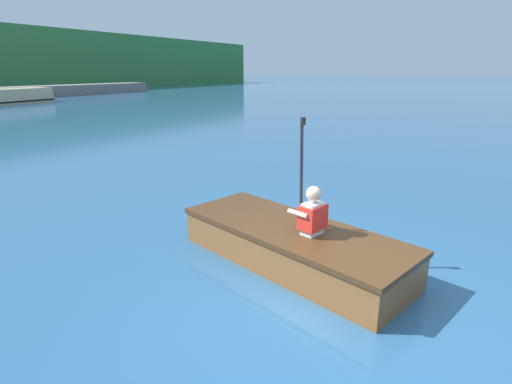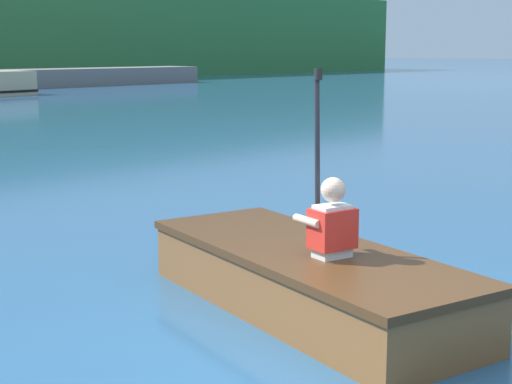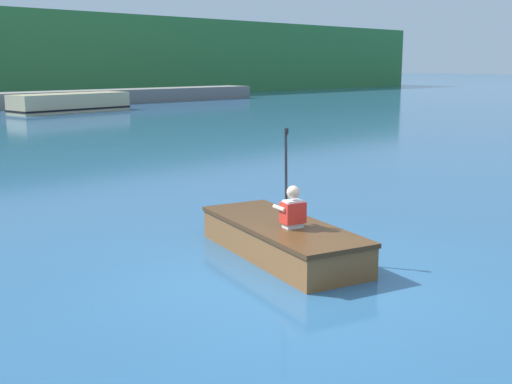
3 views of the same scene
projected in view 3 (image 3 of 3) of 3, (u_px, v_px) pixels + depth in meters
The scene contains 4 objects.
ground_plane at pixel (287, 285), 7.53m from camera, with size 300.00×300.00×0.00m, color #28567F.
moored_boat_dock_center_near at pixel (70, 103), 34.62m from camera, with size 6.67×2.65×0.99m.
rowboat_foreground at pixel (280, 237), 8.65m from camera, with size 1.75×3.04×0.46m.
person_paddler at pixel (292, 208), 8.29m from camera, with size 0.41×0.40×1.28m.
Camera 3 is at (-5.20, -4.95, 2.55)m, focal length 45.00 mm.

